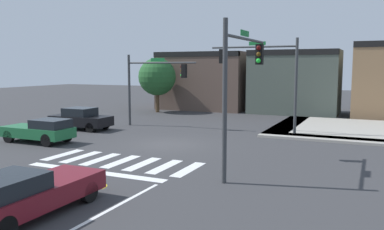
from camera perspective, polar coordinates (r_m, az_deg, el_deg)
name	(u,v)px	position (r m, az deg, el deg)	size (l,w,h in m)	color
ground_plane	(167,144)	(22.68, -3.58, -4.20)	(120.00, 120.00, 0.00)	#353538
crosswalk_near	(121,161)	(18.92, -10.05, -6.51)	(7.41, 2.64, 0.01)	silver
lane_markings	(18,216)	(13.17, -23.43, -12.97)	(6.80, 18.75, 0.01)	white
bike_detector_marking	(93,186)	(15.33, -13.87, -9.80)	(1.02, 1.02, 0.01)	yellow
curb_corner_northeast	(341,129)	(29.42, 20.34, -1.91)	(10.00, 10.60, 0.15)	#9E998E
storefront_row	(279,81)	(39.58, 12.29, 4.79)	(25.10, 6.97, 6.42)	brown
traffic_signal_northeast	(263,69)	(26.43, 10.06, 6.50)	(5.72, 0.32, 6.14)	#383A3D
traffic_signal_northwest	(154,78)	(29.04, -5.44, 5.26)	(5.50, 0.32, 5.22)	#383A3D
traffic_signal_southeast	(242,72)	(16.65, 7.06, 6.10)	(0.32, 5.33, 6.09)	#383A3D
car_maroon	(24,194)	(12.69, -22.72, -10.27)	(1.79, 4.79, 1.40)	maroon
car_green	(40,130)	(24.64, -20.71, -2.05)	(4.24, 1.75, 1.40)	#1E6638
car_black	(81,119)	(29.02, -15.53, -0.50)	(4.30, 1.85, 1.51)	black
roadside_tree	(157,77)	(38.64, -4.97, 5.41)	(3.59, 3.59, 5.19)	#4C3823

